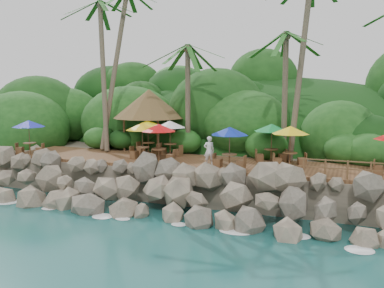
% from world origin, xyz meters
% --- Properties ---
extents(ground, '(140.00, 140.00, 0.00)m').
position_xyz_m(ground, '(0.00, 0.00, 0.00)').
color(ground, '#19514F').
rests_on(ground, ground).
extents(land_base, '(32.00, 25.20, 2.10)m').
position_xyz_m(land_base, '(0.00, 16.00, 1.05)').
color(land_base, gray).
rests_on(land_base, ground).
extents(jungle_hill, '(44.80, 28.00, 15.40)m').
position_xyz_m(jungle_hill, '(0.00, 23.50, 0.00)').
color(jungle_hill, '#143811').
rests_on(jungle_hill, ground).
extents(seawall, '(29.00, 4.00, 2.30)m').
position_xyz_m(seawall, '(0.00, 2.00, 1.15)').
color(seawall, gray).
rests_on(seawall, ground).
extents(terrace, '(26.00, 5.00, 0.20)m').
position_xyz_m(terrace, '(0.00, 6.00, 2.20)').
color(terrace, brown).
rests_on(terrace, land_base).
extents(jungle_foliage, '(44.00, 16.00, 12.00)m').
position_xyz_m(jungle_foliage, '(0.00, 15.00, 0.00)').
color(jungle_foliage, '#143811').
rests_on(jungle_foliage, ground).
extents(foam_line, '(25.20, 0.80, 0.06)m').
position_xyz_m(foam_line, '(0.00, 0.30, 0.03)').
color(foam_line, white).
rests_on(foam_line, ground).
extents(palms, '(26.28, 7.20, 13.40)m').
position_xyz_m(palms, '(1.27, 8.68, 12.32)').
color(palms, brown).
rests_on(palms, ground).
extents(palapa, '(5.48, 5.48, 4.60)m').
position_xyz_m(palapa, '(-5.00, 9.78, 5.79)').
color(palapa, brown).
rests_on(palapa, ground).
extents(dining_clusters, '(25.84, 5.44, 2.43)m').
position_xyz_m(dining_clusters, '(0.28, 6.02, 4.32)').
color(dining_clusters, brown).
rests_on(dining_clusters, terrace).
extents(railing, '(8.30, 0.10, 1.00)m').
position_xyz_m(railing, '(11.16, 3.65, 2.91)').
color(railing, brown).
rests_on(railing, terrace).
extents(waiter, '(0.77, 0.65, 1.78)m').
position_xyz_m(waiter, '(1.52, 4.97, 3.19)').
color(waiter, white).
rests_on(waiter, terrace).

